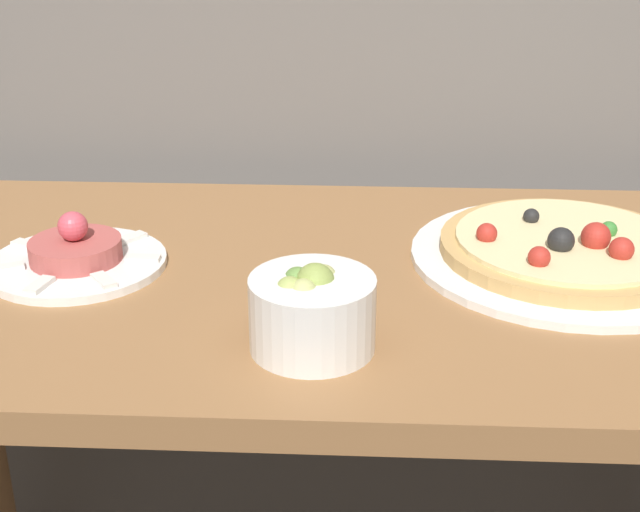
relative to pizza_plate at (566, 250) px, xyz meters
The scene contains 4 objects.
dining_table 0.32m from the pizza_plate, behind, with size 1.28×0.62×0.78m.
pizza_plate is the anchor object (origin of this frame).
tartare_plate 0.58m from the pizza_plate, behind, with size 0.21×0.21×0.07m.
small_bowl 0.37m from the pizza_plate, 142.73° to the right, with size 0.12×0.12×0.09m.
Camera 1 is at (0.04, -0.64, 1.21)m, focal length 50.00 mm.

